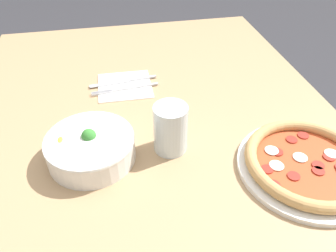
{
  "coord_description": "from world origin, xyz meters",
  "views": [
    {
      "loc": [
        -0.6,
        0.09,
        1.24
      ],
      "look_at": [
        0.0,
        -0.03,
        0.74
      ],
      "focal_mm": 35.0,
      "sensor_mm": 36.0,
      "label": 1
    }
  ],
  "objects_px": {
    "pizza": "(307,163)",
    "bowl": "(91,146)",
    "fork": "(126,89)",
    "knife": "(127,81)",
    "glass": "(170,129)"
  },
  "relations": [
    {
      "from": "fork",
      "to": "knife",
      "type": "relative_size",
      "value": 0.96
    },
    {
      "from": "glass",
      "to": "pizza",
      "type": "bearing_deg",
      "value": -114.38
    },
    {
      "from": "pizza",
      "to": "fork",
      "type": "height_order",
      "value": "pizza"
    },
    {
      "from": "pizza",
      "to": "knife",
      "type": "height_order",
      "value": "pizza"
    },
    {
      "from": "glass",
      "to": "bowl",
      "type": "bearing_deg",
      "value": 89.19
    },
    {
      "from": "pizza",
      "to": "fork",
      "type": "distance_m",
      "value": 0.52
    },
    {
      "from": "bowl",
      "to": "fork",
      "type": "distance_m",
      "value": 0.28
    },
    {
      "from": "pizza",
      "to": "knife",
      "type": "xyz_separation_m",
      "value": [
        0.43,
        0.34,
        -0.01
      ]
    },
    {
      "from": "pizza",
      "to": "glass",
      "type": "relative_size",
      "value": 2.55
    },
    {
      "from": "bowl",
      "to": "knife",
      "type": "height_order",
      "value": "bowl"
    },
    {
      "from": "pizza",
      "to": "knife",
      "type": "distance_m",
      "value": 0.55
    },
    {
      "from": "knife",
      "to": "pizza",
      "type": "bearing_deg",
      "value": 122.74
    },
    {
      "from": "bowl",
      "to": "knife",
      "type": "xyz_separation_m",
      "value": [
        0.31,
        -0.11,
        -0.03
      ]
    },
    {
      "from": "knife",
      "to": "fork",
      "type": "bearing_deg",
      "value": 75.23
    },
    {
      "from": "pizza",
      "to": "bowl",
      "type": "distance_m",
      "value": 0.47
    }
  ]
}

